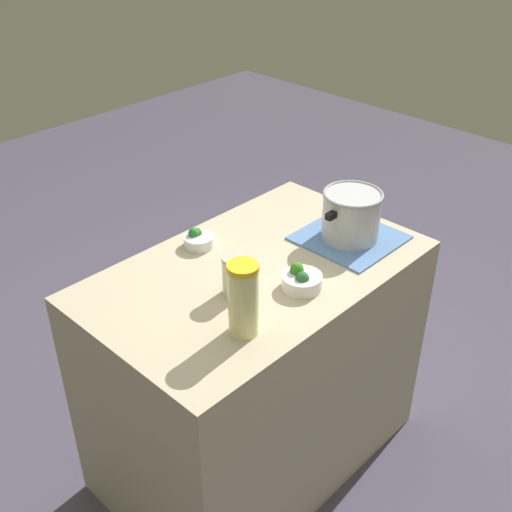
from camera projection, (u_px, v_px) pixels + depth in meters
The scene contains 8 objects.
ground_plane at pixel (256, 451), 2.73m from camera, with size 8.00×8.00×0.00m, color #494457.
counter_slab at pixel (256, 369), 2.48m from camera, with size 1.21×0.75×0.94m, color #B8A88B.
dish_cloth at pixel (349, 238), 2.40m from camera, with size 0.34×0.34×0.01m, color #567BB1.
cooking_pot at pixel (351, 214), 2.35m from camera, with size 0.29×0.22×0.18m.
lemonade_pitcher at pixel (243, 299), 1.87m from camera, with size 0.09×0.09×0.24m.
mason_jar at pixel (234, 275), 2.07m from camera, with size 0.08×0.08×0.14m.
broccoli_bowl_front at pixel (198, 239), 2.34m from camera, with size 0.11×0.11×0.07m.
broccoli_bowl_center at pixel (302, 280), 2.11m from camera, with size 0.14×0.14×0.08m.
Camera 1 is at (1.34, 1.29, 2.17)m, focal length 44.84 mm.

